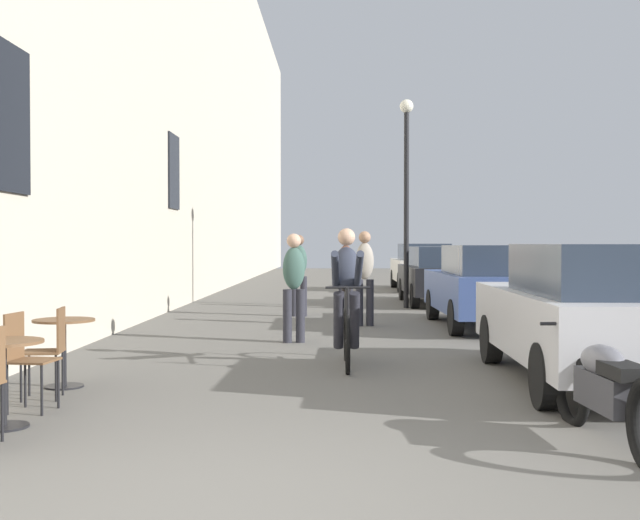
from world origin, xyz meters
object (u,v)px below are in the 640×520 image
(pedestrian_mid, at_px, (365,273))
(pedestrian_far, at_px, (299,270))
(cafe_table_near, at_px, (4,365))
(street_lamp, at_px, (406,176))
(pedestrian_furthest, at_px, (346,268))
(parked_car_second, at_px, (488,285))
(parked_car_nearest, at_px, (592,312))
(cafe_table_mid, at_px, (64,338))
(cafe_chair_mid_toward_street, at_px, (50,346))
(parked_motorcycle, at_px, (609,391))
(pedestrian_near, at_px, (294,281))
(cafe_chair_near_toward_street, at_px, (25,354))
(parked_car_fourth, at_px, (422,266))
(cyclist_on_bicycle, at_px, (347,300))
(parked_car_third, at_px, (440,274))

(pedestrian_mid, bearing_deg, pedestrian_far, 124.33)
(cafe_table_near, bearing_deg, street_lamp, 70.22)
(pedestrian_mid, height_order, pedestrian_far, pedestrian_mid)
(pedestrian_furthest, relative_size, parked_car_second, 0.40)
(parked_car_nearest, bearing_deg, cafe_table_mid, -177.42)
(parked_car_nearest, distance_m, parked_car_second, 5.75)
(cafe_chair_mid_toward_street, relative_size, street_lamp, 0.18)
(parked_motorcycle, bearing_deg, parked_car_nearest, 74.77)
(cafe_table_near, distance_m, parked_motorcycle, 4.81)
(pedestrian_near, height_order, pedestrian_furthest, pedestrian_furthest)
(cafe_table_mid, xyz_separation_m, pedestrian_furthest, (3.09, 10.25, 0.43))
(cafe_chair_near_toward_street, height_order, street_lamp, street_lamp)
(cafe_table_mid, distance_m, pedestrian_furthest, 10.71)
(cafe_chair_near_toward_street, xyz_separation_m, pedestrian_far, (2.02, 9.37, 0.44))
(parked_motorcycle, bearing_deg, parked_car_fourth, 87.86)
(pedestrian_furthest, relative_size, street_lamp, 0.35)
(cafe_table_mid, bearing_deg, pedestrian_near, 59.76)
(cafe_chair_mid_toward_street, bearing_deg, parked_car_fourth, 72.85)
(cafe_table_mid, height_order, pedestrian_mid, pedestrian_mid)
(cyclist_on_bicycle, relative_size, pedestrian_mid, 1.01)
(parked_motorcycle, bearing_deg, pedestrian_furthest, 98.33)
(cafe_chair_near_toward_street, bearing_deg, pedestrian_near, 66.62)
(cafe_table_near, bearing_deg, pedestrian_mid, 68.09)
(pedestrian_mid, relative_size, parked_car_third, 0.43)
(cafe_table_mid, bearing_deg, street_lamp, 66.44)
(pedestrian_far, bearing_deg, cafe_table_mid, -104.30)
(parked_car_third, bearing_deg, cyclist_on_bicycle, -103.94)
(street_lamp, height_order, parked_car_second, street_lamp)
(cafe_table_near, distance_m, parked_car_fourth, 20.10)
(pedestrian_furthest, distance_m, parked_car_fourth, 7.70)
(parked_car_second, bearing_deg, cafe_chair_mid_toward_street, -129.90)
(parked_car_third, bearing_deg, street_lamp, -129.66)
(pedestrian_near, height_order, parked_car_fourth, pedestrian_near)
(cafe_table_mid, height_order, parked_car_nearest, parked_car_nearest)
(pedestrian_near, height_order, street_lamp, street_lamp)
(cafe_chair_near_toward_street, height_order, parked_car_nearest, parked_car_nearest)
(cafe_table_mid, xyz_separation_m, street_lamp, (4.51, 10.34, 2.59))
(cafe_table_mid, bearing_deg, pedestrian_mid, 61.60)
(parked_car_fourth, bearing_deg, pedestrian_near, -104.11)
(parked_car_third, bearing_deg, pedestrian_furthest, -152.57)
(pedestrian_mid, relative_size, parked_car_nearest, 0.41)
(pedestrian_near, relative_size, parked_car_second, 0.40)
(cafe_chair_near_toward_street, height_order, parked_car_third, parked_car_third)
(cafe_chair_mid_toward_street, bearing_deg, pedestrian_near, 64.07)
(cafe_table_mid, xyz_separation_m, pedestrian_near, (2.22, 3.81, 0.42))
(parked_car_third, bearing_deg, parked_car_fourth, 87.96)
(parked_car_third, bearing_deg, cafe_chair_mid_toward_street, -113.98)
(cafe_chair_near_toward_street, distance_m, cafe_chair_mid_toward_street, 0.58)
(cafe_table_mid, xyz_separation_m, pedestrian_far, (2.08, 8.18, 0.44))
(parked_car_nearest, relative_size, parked_car_second, 1.01)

